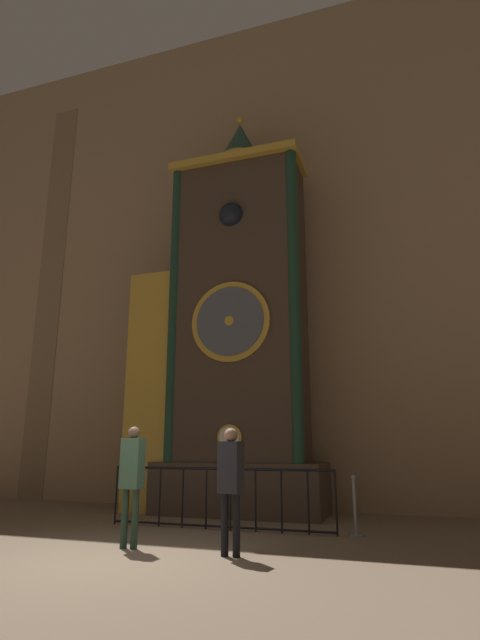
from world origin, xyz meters
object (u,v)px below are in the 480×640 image
(clock_tower, at_px, (227,333))
(stanchion_post, at_px, (355,516))
(visitor_near, at_px, (132,474))
(visitor_far, at_px, (231,477))

(clock_tower, bearing_deg, stanchion_post, -31.36)
(visitor_near, xyz_separation_m, visitor_far, (1.68, -0.03, -0.02))
(clock_tower, height_order, visitor_near, clock_tower)
(visitor_far, xyz_separation_m, stanchion_post, (1.54, 2.26, -0.75))
(visitor_near, height_order, visitor_far, visitor_near)
(visitor_far, distance_m, stanchion_post, 2.83)
(clock_tower, distance_m, visitor_far, 5.49)
(visitor_near, relative_size, stanchion_post, 1.78)
(clock_tower, relative_size, visitor_near, 5.65)
(visitor_far, bearing_deg, stanchion_post, 67.64)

